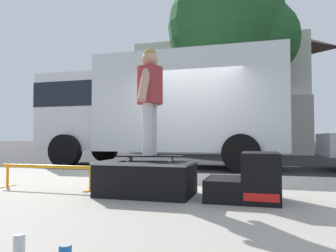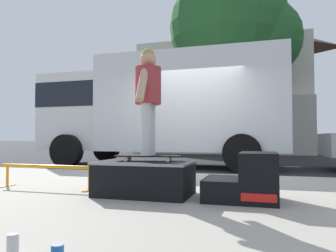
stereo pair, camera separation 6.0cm
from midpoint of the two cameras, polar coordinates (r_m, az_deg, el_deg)
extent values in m
plane|color=black|center=(6.85, 2.69, -8.86)|extent=(140.00, 140.00, 0.00)
cube|color=#A8A093|center=(4.02, -7.70, -12.72)|extent=(50.00, 5.00, 0.12)
cube|color=black|center=(3.85, -3.70, -9.26)|extent=(1.10, 0.69, 0.40)
cube|color=gray|center=(3.84, -3.70, -6.50)|extent=(1.12, 0.71, 0.03)
cube|color=black|center=(3.66, 10.15, -10.93)|extent=(0.39, 0.64, 0.24)
cube|color=black|center=(3.62, 16.33, -8.68)|extent=(0.39, 0.64, 0.52)
cube|color=red|center=(3.32, 16.37, -12.19)|extent=(0.34, 0.01, 0.08)
cylinder|color=orange|center=(4.65, -20.44, -6.75)|extent=(1.46, 0.04, 0.04)
cylinder|color=orange|center=(5.07, -26.40, -7.94)|extent=(0.04, 0.04, 0.29)
cube|color=orange|center=(5.09, -26.42, -9.52)|extent=(0.06, 0.28, 0.01)
cylinder|color=orange|center=(4.31, -13.44, -9.17)|extent=(0.04, 0.04, 0.29)
cube|color=orange|center=(4.33, -13.46, -11.03)|extent=(0.06, 0.28, 0.01)
cube|color=black|center=(3.85, -3.14, -5.36)|extent=(0.80, 0.33, 0.02)
cylinder|color=silver|center=(3.91, 0.71, -5.82)|extent=(0.06, 0.04, 0.05)
cylinder|color=silver|center=(3.73, 0.44, -5.99)|extent=(0.06, 0.04, 0.05)
cylinder|color=silver|center=(3.99, -6.48, -5.73)|extent=(0.06, 0.04, 0.05)
cylinder|color=silver|center=(3.81, -7.08, -5.89)|extent=(0.06, 0.04, 0.05)
cylinder|color=silver|center=(3.92, -2.74, -0.69)|extent=(0.13, 0.13, 0.62)
cylinder|color=silver|center=(3.77, -3.52, -0.63)|extent=(0.13, 0.13, 0.62)
cylinder|color=#A53338|center=(3.90, -3.11, 7.17)|extent=(0.31, 0.31, 0.45)
cylinder|color=tan|center=(4.08, -2.19, 6.57)|extent=(0.10, 0.27, 0.42)
cylinder|color=tan|center=(3.71, -4.13, 7.45)|extent=(0.10, 0.27, 0.42)
sphere|color=tan|center=(3.96, -3.10, 11.76)|extent=(0.20, 0.20, 0.20)
sphere|color=tan|center=(3.98, -3.10, 12.51)|extent=(0.16, 0.16, 0.16)
cylinder|color=silver|center=(1.85, -18.16, -19.47)|extent=(0.06, 0.06, 0.00)
cylinder|color=silver|center=(2.13, -25.18, -18.71)|extent=(0.07, 0.07, 0.12)
cylinder|color=silver|center=(2.12, -25.15, -17.08)|extent=(0.06, 0.06, 0.00)
cube|color=white|center=(9.04, 4.72, 3.87)|extent=(5.00, 2.35, 2.60)
cube|color=white|center=(10.29, -14.47, 2.08)|extent=(1.90, 2.16, 2.20)
cube|color=black|center=(10.33, -14.44, 4.76)|extent=(1.92, 2.19, 0.70)
cylinder|color=black|center=(9.19, -17.47, -4.25)|extent=(0.90, 0.28, 0.90)
cylinder|color=black|center=(11.22, -10.76, -3.92)|extent=(0.90, 0.28, 0.90)
cylinder|color=black|center=(7.65, 13.28, -4.72)|extent=(0.90, 0.28, 0.90)
cylinder|color=black|center=(10.00, 14.00, -4.11)|extent=(0.90, 0.28, 0.90)
cylinder|color=brown|center=(14.05, 10.90, 2.73)|extent=(0.56, 0.56, 3.98)
sphere|color=#235628|center=(14.81, 10.79, 16.94)|extent=(5.09, 5.09, 5.09)
sphere|color=#235628|center=(14.56, 16.49, 14.70)|extent=(3.31, 3.31, 3.31)
cube|color=beige|center=(20.27, 10.44, 4.09)|extent=(9.00, 7.50, 6.00)
cube|color=#B2ADA3|center=(16.18, 9.03, -0.02)|extent=(9.00, 0.50, 2.80)
pyramid|color=#473328|center=(21.14, 10.36, 15.48)|extent=(9.54, 7.95, 2.40)
camera|label=1|loc=(0.03, -89.71, -0.01)|focal=34.21mm
camera|label=2|loc=(0.03, 90.29, 0.01)|focal=34.21mm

